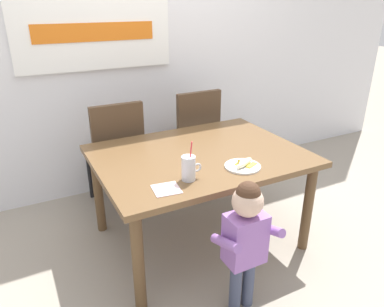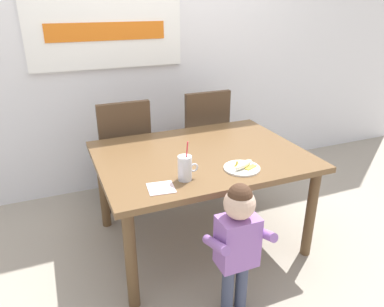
{
  "view_description": "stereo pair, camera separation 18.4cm",
  "coord_description": "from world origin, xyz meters",
  "px_view_note": "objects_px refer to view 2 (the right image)",
  "views": [
    {
      "loc": [
        -1.11,
        -2.03,
        1.7
      ],
      "look_at": [
        -0.11,
        -0.11,
        0.77
      ],
      "focal_mm": 33.84,
      "sensor_mm": 36.0,
      "label": 1
    },
    {
      "loc": [
        -0.94,
        -2.11,
        1.7
      ],
      "look_at": [
        -0.11,
        -0.11,
        0.77
      ],
      "focal_mm": 33.84,
      "sensor_mm": 36.0,
      "label": 2
    }
  ],
  "objects_px": {
    "dining_chair_right": "(202,133)",
    "paper_napkin": "(161,188)",
    "peeled_banana": "(244,165)",
    "dining_chair_left": "(124,147)",
    "snack_plate": "(242,168)",
    "milk_cup": "(185,169)",
    "toddler_standing": "(238,236)",
    "dining_table": "(201,164)"
  },
  "relations": [
    {
      "from": "dining_chair_right",
      "to": "toddler_standing",
      "type": "xyz_separation_m",
      "value": [
        -0.45,
        -1.5,
        -0.02
      ]
    },
    {
      "from": "milk_cup",
      "to": "peeled_banana",
      "type": "distance_m",
      "value": 0.39
    },
    {
      "from": "milk_cup",
      "to": "paper_napkin",
      "type": "relative_size",
      "value": 1.67
    },
    {
      "from": "peeled_banana",
      "to": "toddler_standing",
      "type": "bearing_deg",
      "value": -122.56
    },
    {
      "from": "toddler_standing",
      "to": "dining_chair_left",
      "type": "bearing_deg",
      "value": 101.71
    },
    {
      "from": "dining_table",
      "to": "toddler_standing",
      "type": "relative_size",
      "value": 1.7
    },
    {
      "from": "toddler_standing",
      "to": "snack_plate",
      "type": "distance_m",
      "value": 0.49
    },
    {
      "from": "dining_chair_left",
      "to": "milk_cup",
      "type": "bearing_deg",
      "value": 97.99
    },
    {
      "from": "dining_chair_left",
      "to": "paper_napkin",
      "type": "relative_size",
      "value": 6.4
    },
    {
      "from": "dining_table",
      "to": "toddler_standing",
      "type": "distance_m",
      "value": 0.72
    },
    {
      "from": "dining_table",
      "to": "toddler_standing",
      "type": "height_order",
      "value": "toddler_standing"
    },
    {
      "from": "peeled_banana",
      "to": "paper_napkin",
      "type": "relative_size",
      "value": 1.17
    },
    {
      "from": "peeled_banana",
      "to": "paper_napkin",
      "type": "distance_m",
      "value": 0.56
    },
    {
      "from": "dining_chair_right",
      "to": "dining_table",
      "type": "bearing_deg",
      "value": 65.43
    },
    {
      "from": "milk_cup",
      "to": "dining_table",
      "type": "bearing_deg",
      "value": 52.77
    },
    {
      "from": "dining_chair_right",
      "to": "paper_napkin",
      "type": "bearing_deg",
      "value": 56.36
    },
    {
      "from": "dining_table",
      "to": "dining_chair_left",
      "type": "distance_m",
      "value": 0.83
    },
    {
      "from": "peeled_banana",
      "to": "paper_napkin",
      "type": "bearing_deg",
      "value": -176.09
    },
    {
      "from": "peeled_banana",
      "to": "dining_chair_left",
      "type": "bearing_deg",
      "value": 116.82
    },
    {
      "from": "paper_napkin",
      "to": "toddler_standing",
      "type": "bearing_deg",
      "value": -46.78
    },
    {
      "from": "snack_plate",
      "to": "milk_cup",
      "type": "bearing_deg",
      "value": 179.43
    },
    {
      "from": "milk_cup",
      "to": "snack_plate",
      "type": "relative_size",
      "value": 1.09
    },
    {
      "from": "snack_plate",
      "to": "dining_chair_left",
      "type": "bearing_deg",
      "value": 116.64
    },
    {
      "from": "dining_chair_right",
      "to": "paper_napkin",
      "type": "height_order",
      "value": "dining_chair_right"
    },
    {
      "from": "toddler_standing",
      "to": "milk_cup",
      "type": "relative_size",
      "value": 3.34
    },
    {
      "from": "toddler_standing",
      "to": "snack_plate",
      "type": "height_order",
      "value": "toddler_standing"
    },
    {
      "from": "dining_chair_right",
      "to": "milk_cup",
      "type": "bearing_deg",
      "value": 61.4
    },
    {
      "from": "paper_napkin",
      "to": "dining_table",
      "type": "bearing_deg",
      "value": 42.14
    },
    {
      "from": "toddler_standing",
      "to": "peeled_banana",
      "type": "height_order",
      "value": "toddler_standing"
    },
    {
      "from": "dining_table",
      "to": "dining_chair_left",
      "type": "xyz_separation_m",
      "value": [
        -0.39,
        0.73,
        -0.09
      ]
    },
    {
      "from": "dining_chair_left",
      "to": "toddler_standing",
      "type": "height_order",
      "value": "dining_chair_left"
    },
    {
      "from": "snack_plate",
      "to": "peeled_banana",
      "type": "bearing_deg",
      "value": -43.63
    },
    {
      "from": "toddler_standing",
      "to": "paper_napkin",
      "type": "xyz_separation_m",
      "value": [
        -0.32,
        0.34,
        0.19
      ]
    },
    {
      "from": "dining_table",
      "to": "toddler_standing",
      "type": "xyz_separation_m",
      "value": [
        -0.09,
        -0.71,
        -0.1
      ]
    },
    {
      "from": "snack_plate",
      "to": "dining_table",
      "type": "bearing_deg",
      "value": 112.74
    },
    {
      "from": "dining_chair_right",
      "to": "toddler_standing",
      "type": "bearing_deg",
      "value": 73.11
    },
    {
      "from": "dining_chair_left",
      "to": "paper_napkin",
      "type": "distance_m",
      "value": 1.12
    },
    {
      "from": "dining_table",
      "to": "milk_cup",
      "type": "relative_size",
      "value": 5.66
    },
    {
      "from": "snack_plate",
      "to": "toddler_standing",
      "type": "bearing_deg",
      "value": -121.19
    },
    {
      "from": "dining_table",
      "to": "milk_cup",
      "type": "bearing_deg",
      "value": -127.23
    },
    {
      "from": "dining_table",
      "to": "paper_napkin",
      "type": "xyz_separation_m",
      "value": [
        -0.41,
        -0.37,
        0.09
      ]
    },
    {
      "from": "dining_chair_left",
      "to": "toddler_standing",
      "type": "distance_m",
      "value": 1.47
    }
  ]
}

